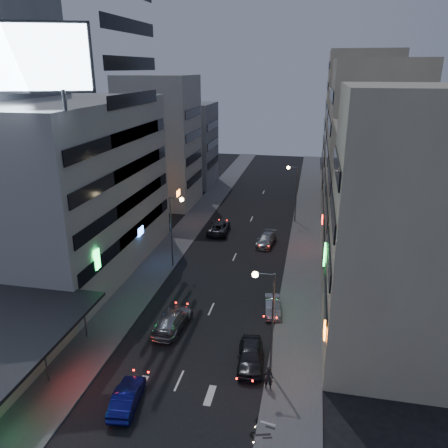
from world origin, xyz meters
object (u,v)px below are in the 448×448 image
(parked_car_left, at_px, (219,227))
(scooter_black_b, at_px, (271,427))
(road_car_blue, at_px, (127,397))
(person, at_px, (268,378))
(parked_car_right_far, at_px, (266,240))
(scooter_silver_b, at_px, (277,418))
(scooter_blue, at_px, (272,446))
(parked_car_right_mid, at_px, (273,306))
(road_car_silver, at_px, (172,320))
(parked_car_right_near, at_px, (250,356))

(parked_car_left, height_order, scooter_black_b, parked_car_left)
(parked_car_left, relative_size, scooter_black_b, 3.55)
(road_car_blue, height_order, person, person)
(parked_car_right_far, xyz_separation_m, person, (3.10, -26.12, 0.32))
(road_car_blue, bearing_deg, scooter_silver_b, 174.69)
(parked_car_right_far, height_order, scooter_blue, parked_car_right_far)
(person, bearing_deg, scooter_blue, 96.99)
(scooter_black_b, bearing_deg, road_car_blue, 70.96)
(parked_car_right_mid, height_order, road_car_silver, road_car_silver)
(road_car_silver, distance_m, scooter_silver_b, 13.29)
(parked_car_right_near, bearing_deg, person, -63.01)
(parked_car_right_mid, distance_m, scooter_blue, 15.68)
(parked_car_right_near, distance_m, scooter_black_b, 6.69)
(scooter_silver_b, bearing_deg, parked_car_right_near, 33.43)
(road_car_silver, relative_size, scooter_silver_b, 3.27)
(scooter_black_b, bearing_deg, road_car_silver, 27.90)
(parked_car_left, height_order, person, person)
(scooter_black_b, bearing_deg, scooter_blue, 172.34)
(parked_car_right_near, height_order, parked_car_right_far, parked_car_right_near)
(parked_car_right_mid, distance_m, parked_car_right_far, 16.08)
(parked_car_right_far, bearing_deg, road_car_silver, -98.44)
(parked_car_right_far, distance_m, person, 26.31)
(parked_car_right_mid, relative_size, parked_car_right_far, 0.82)
(parked_car_left, height_order, scooter_blue, parked_car_left)
(parked_car_right_mid, relative_size, parked_car_left, 0.68)
(road_car_blue, distance_m, road_car_silver, 9.30)
(parked_car_left, bearing_deg, parked_car_right_far, 151.85)
(parked_car_right_near, height_order, scooter_blue, parked_car_right_near)
(parked_car_right_near, height_order, scooter_silver_b, parked_car_right_near)
(parked_car_right_mid, distance_m, road_car_blue, 15.89)
(parked_car_left, bearing_deg, scooter_silver_b, 104.55)
(parked_car_right_near, bearing_deg, scooter_silver_b, -72.64)
(parked_car_right_far, bearing_deg, road_car_blue, -93.73)
(parked_car_right_mid, height_order, road_car_blue, road_car_blue)
(parked_car_left, height_order, parked_car_right_far, parked_car_left)
(scooter_blue, bearing_deg, scooter_black_b, -7.65)
(road_car_blue, bearing_deg, scooter_blue, 161.85)
(road_car_blue, relative_size, scooter_silver_b, 2.55)
(parked_car_right_near, xyz_separation_m, parked_car_left, (-8.27, 26.77, -0.00))
(parked_car_right_mid, relative_size, road_car_blue, 0.91)
(road_car_silver, xyz_separation_m, person, (8.83, -5.90, 0.21))
(scooter_silver_b, bearing_deg, road_car_blue, 100.97)
(road_car_blue, height_order, road_car_silver, road_car_silver)
(road_car_blue, bearing_deg, road_car_silver, -96.98)
(parked_car_right_mid, bearing_deg, road_car_blue, -128.79)
(parked_car_left, distance_m, scooter_black_b, 34.70)
(parked_car_left, relative_size, scooter_blue, 2.95)
(parked_car_right_far, height_order, scooter_black_b, parked_car_right_far)
(parked_car_right_near, height_order, parked_car_right_mid, parked_car_right_near)
(parked_car_left, distance_m, road_car_blue, 32.59)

